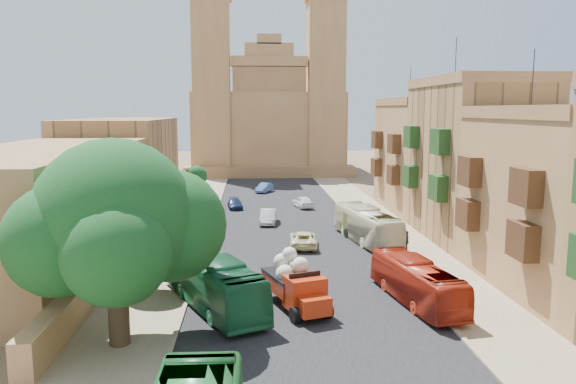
{
  "coord_description": "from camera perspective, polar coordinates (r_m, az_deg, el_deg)",
  "views": [
    {
      "loc": [
        -3.22,
        -21.83,
        11.04
      ],
      "look_at": [
        0.0,
        26.0,
        4.0
      ],
      "focal_mm": 35.0,
      "sensor_mm": 36.0,
      "label": 1
    }
  ],
  "objects": [
    {
      "name": "street_tree_b",
      "position": [
        47.0,
        -12.09,
        -1.53
      ],
      "size": [
        3.04,
        3.04,
        4.67
      ],
      "color": "#382B1C",
      "rests_on": "ground"
    },
    {
      "name": "bus_red_east",
      "position": [
        33.44,
        12.92,
        -8.9
      ],
      "size": [
        3.52,
        9.13,
        2.48
      ],
      "primitive_type": "imported",
      "rotation": [
        0.0,
        0.0,
        3.31
      ],
      "color": "#A32411",
      "rests_on": "ground"
    },
    {
      "name": "bus_green_north",
      "position": [
        32.32,
        -7.75,
        -8.94
      ],
      "size": [
        6.68,
        10.65,
        2.95
      ],
      "primitive_type": "imported",
      "rotation": [
        0.0,
        0.0,
        0.43
      ],
      "color": "#1A6238",
      "rests_on": "ground"
    },
    {
      "name": "car_white_b",
      "position": [
        63.81,
        1.51,
        -0.99
      ],
      "size": [
        2.46,
        4.23,
        1.35
      ],
      "primitive_type": "imported",
      "rotation": [
        0.0,
        0.0,
        3.37
      ],
      "color": "white",
      "rests_on": "ground"
    },
    {
      "name": "car_cream",
      "position": [
        45.62,
        1.56,
        -4.82
      ],
      "size": [
        2.48,
        4.79,
        1.29
      ],
      "primitive_type": "imported",
      "rotation": [
        0.0,
        0.0,
        3.07
      ],
      "color": "beige",
      "rests_on": "ground"
    },
    {
      "name": "townhouse_d",
      "position": [
        63.97,
        13.63,
        3.74
      ],
      "size": [
        9.0,
        14.0,
        15.9
      ],
      "color": "#997045",
      "rests_on": "ground"
    },
    {
      "name": "ground",
      "position": [
        24.68,
        4.27,
        -18.25
      ],
      "size": [
        260.0,
        260.0,
        0.0
      ],
      "primitive_type": "plane",
      "color": "brown"
    },
    {
      "name": "townhouse_c",
      "position": [
        50.77,
        18.38,
        3.26
      ],
      "size": [
        9.0,
        14.0,
        17.4
      ],
      "color": "#A3774A",
      "rests_on": "ground"
    },
    {
      "name": "kerb_east",
      "position": [
        53.96,
        7.16,
        -3.45
      ],
      "size": [
        0.25,
        140.0,
        0.12
      ],
      "primitive_type": "cube",
      "color": "#8F795D",
      "rests_on": "ground"
    },
    {
      "name": "street_tree_c",
      "position": [
        58.8,
        -10.43,
        0.2
      ],
      "size": [
        2.77,
        2.77,
        4.26
      ],
      "color": "#382B1C",
      "rests_on": "ground"
    },
    {
      "name": "kerb_west",
      "position": [
        53.12,
        -7.86,
        -3.66
      ],
      "size": [
        0.25,
        140.0,
        0.12
      ],
      "primitive_type": "cube",
      "color": "#8F795D",
      "rests_on": "ground"
    },
    {
      "name": "car_dkblue",
      "position": [
        63.45,
        -5.41,
        -1.2
      ],
      "size": [
        1.95,
        3.92,
        1.09
      ],
      "primitive_type": "imported",
      "rotation": [
        0.0,
        0.0,
        0.11
      ],
      "color": "#111F46",
      "rests_on": "ground"
    },
    {
      "name": "sidewalk_west",
      "position": [
        53.36,
        -10.55,
        -3.72
      ],
      "size": [
        5.0,
        140.0,
        0.01
      ],
      "primitive_type": "cube",
      "color": "#8F795D",
      "rests_on": "ground"
    },
    {
      "name": "church",
      "position": [
        100.51,
        -2.03,
        7.48
      ],
      "size": [
        28.0,
        22.5,
        36.3
      ],
      "color": "#997045",
      "rests_on": "ground"
    },
    {
      "name": "car_blue_b",
      "position": [
        75.69,
        -2.42,
        0.43
      ],
      "size": [
        2.64,
        3.97,
        1.24
      ],
      "primitive_type": "imported",
      "rotation": [
        0.0,
        0.0,
        -0.39
      ],
      "color": "#3F64A3",
      "rests_on": "ground"
    },
    {
      "name": "bus_cream_east",
      "position": [
        47.71,
        8.0,
        -3.34
      ],
      "size": [
        4.08,
        10.59,
        2.88
      ],
      "primitive_type": "imported",
      "rotation": [
        0.0,
        0.0,
        3.31
      ],
      "color": "beige",
      "rests_on": "ground"
    },
    {
      "name": "street_tree_a",
      "position": [
        35.29,
        -14.88,
        -4.01
      ],
      "size": [
        3.55,
        3.55,
        5.46
      ],
      "color": "#382B1C",
      "rests_on": "ground"
    },
    {
      "name": "street_tree_d",
      "position": [
        70.64,
        -9.33,
        1.56
      ],
      "size": [
        2.75,
        2.75,
        4.22
      ],
      "color": "#382B1C",
      "rests_on": "ground"
    },
    {
      "name": "red_truck",
      "position": [
        31.77,
        0.76,
        -9.21
      ],
      "size": [
        3.79,
        5.98,
        3.3
      ],
      "color": "#AD290D",
      "rests_on": "ground"
    },
    {
      "name": "west_building_low",
      "position": [
        43.03,
        -23.89,
        -1.52
      ],
      "size": [
        10.0,
        28.0,
        8.4
      ],
      "primitive_type": "cube",
      "color": "olive",
      "rests_on": "ground"
    },
    {
      "name": "ficus_tree",
      "position": [
        27.08,
        -17.02,
        -3.18
      ],
      "size": [
        9.81,
        9.02,
        9.81
      ],
      "color": "#382B1C",
      "rests_on": "ground"
    },
    {
      "name": "olive_pickup",
      "position": [
        47.71,
        8.01,
        -3.83
      ],
      "size": [
        3.28,
        5.52,
        2.13
      ],
      "color": "#505B22",
      "rests_on": "ground"
    },
    {
      "name": "west_building_mid",
      "position": [
        67.74,
        -16.46,
        2.9
      ],
      "size": [
        10.0,
        22.0,
        10.0
      ],
      "primitive_type": "cube",
      "color": "#A3774A",
      "rests_on": "ground"
    },
    {
      "name": "road_surface",
      "position": [
        53.09,
        -0.29,
        -3.64
      ],
      "size": [
        14.0,
        140.0,
        0.01
      ],
      "primitive_type": "cube",
      "color": "black",
      "rests_on": "ground"
    },
    {
      "name": "sidewalk_east",
      "position": [
        54.5,
        9.75,
        -3.45
      ],
      "size": [
        5.0,
        140.0,
        0.01
      ],
      "primitive_type": "cube",
      "color": "#8F795D",
      "rests_on": "ground"
    },
    {
      "name": "car_white_a",
      "position": [
        54.86,
        -2.02,
        -2.52
      ],
      "size": [
        1.88,
        4.33,
        1.38
      ],
      "primitive_type": "imported",
      "rotation": [
        0.0,
        0.0,
        -0.1
      ],
      "color": "silver",
      "rests_on": "ground"
    },
    {
      "name": "pedestrian_c",
      "position": [
        44.97,
        11.94,
        -4.92
      ],
      "size": [
        0.69,
        1.08,
        1.72
      ],
      "primitive_type": "imported",
      "rotation": [
        0.0,
        0.0,
        4.42
      ],
      "color": "#39393C",
      "rests_on": "ground"
    },
    {
      "name": "car_blue_a",
      "position": [
        33.71,
        -4.46,
        -9.57
      ],
      "size": [
        2.51,
        4.26,
        1.36
      ],
      "primitive_type": "imported",
      "rotation": [
        0.0,
        0.0,
        0.24
      ],
      "color": "#286292",
      "rests_on": "ground"
    },
    {
      "name": "west_wall",
      "position": [
        44.03,
        -15.98,
        -5.29
      ],
      "size": [
        1.0,
        40.0,
        1.8
      ],
      "primitive_type": "cube",
      "color": "#997045",
      "rests_on": "ground"
    },
    {
      "name": "pedestrian_a",
      "position": [
        35.63,
        13.99,
        -8.55
      ],
      "size": [
        0.64,
        0.45,
        1.66
      ],
      "primitive_type": "imported",
      "rotation": [
        0.0,
        0.0,
        3.22
      ],
      "color": "#27232A",
      "rests_on": "ground"
    },
    {
      "name": "townhouse_b",
      "position": [
        38.39,
        26.14,
        -0.57
      ],
      "size": [
        9.0,
        14.0,
        14.9
      ],
      "color": "#997045",
      "rests_on": "ground"
    }
  ]
}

